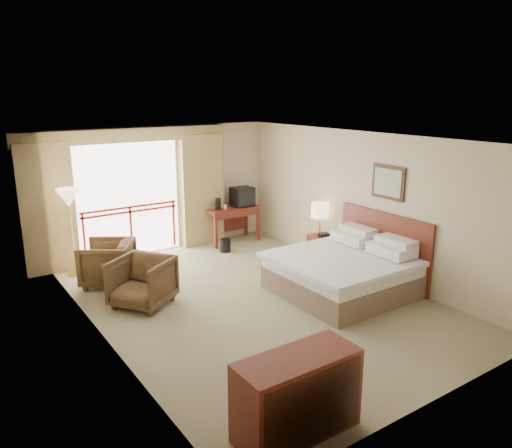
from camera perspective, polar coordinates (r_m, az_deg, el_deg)
floor at (r=8.51m, az=-0.30°, el=-8.68°), size 7.00×7.00×0.00m
ceiling at (r=7.82m, az=-0.32°, el=9.75°), size 7.00×7.00×0.00m
wall_back at (r=11.06m, az=-10.53°, el=3.98°), size 5.00×0.00×5.00m
wall_front at (r=5.66m, az=20.12°, el=-7.39°), size 5.00×0.00×5.00m
wall_left at (r=7.03m, az=-17.47°, el=-2.81°), size 0.00×7.00×7.00m
wall_right at (r=9.64m, az=12.11°, el=2.29°), size 0.00×7.00×7.00m
balcony_door at (r=10.79m, az=-14.33°, el=2.67°), size 2.40×0.00×2.40m
balcony_railing at (r=10.85m, az=-14.16°, el=0.65°), size 2.09×0.03×1.02m
curtain_left at (r=10.22m, az=-22.77°, el=1.58°), size 1.00×0.26×2.50m
curtain_right at (r=11.31m, az=-6.26°, el=3.87°), size 1.00×0.26×2.50m
valance at (r=10.50m, az=-14.61°, el=9.79°), size 4.40×0.22×0.28m
hvac_vent at (r=11.48m, az=-4.69°, el=9.61°), size 0.50×0.04×0.50m
bed at (r=8.82m, az=10.04°, el=-5.40°), size 2.13×2.06×0.97m
headboard at (r=9.40m, az=14.34°, el=-2.59°), size 0.06×2.10×1.30m
framed_art at (r=9.13m, az=14.87°, el=4.62°), size 0.04×0.72×0.60m
nightstand at (r=10.38m, az=7.37°, el=-2.75°), size 0.39×0.46×0.55m
table_lamp at (r=10.21m, az=7.33°, el=1.49°), size 0.37×0.37×0.65m
phone at (r=10.15m, az=7.78°, el=-1.30°), size 0.24×0.21×0.09m
desk at (r=11.57m, az=-2.95°, el=1.07°), size 1.25×0.60×0.82m
tv at (r=11.59m, az=-1.55°, el=3.13°), size 0.49×0.39×0.45m
coffee_maker at (r=11.28m, az=-4.35°, el=2.30°), size 0.15×0.15×0.26m
cup at (r=11.33m, az=-3.56°, el=1.95°), size 0.08×0.08×0.10m
wastebasket at (r=10.93m, az=-3.53°, el=-2.46°), size 0.26×0.26×0.29m
armchair_far at (r=9.57m, az=-16.44°, el=-6.57°), size 1.22×1.21×0.81m
armchair_near at (r=8.53m, az=-12.71°, el=-9.00°), size 1.22×1.22×0.81m
side_table at (r=8.91m, az=-15.68°, el=-5.40°), size 0.53×0.53×0.58m
book at (r=8.85m, az=-15.76°, el=-4.27°), size 0.18×0.22×0.02m
floor_lamp at (r=9.84m, az=-20.63°, el=2.46°), size 0.43×0.43×1.68m
dresser at (r=5.35m, az=4.76°, el=-18.95°), size 1.30×0.55×0.87m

